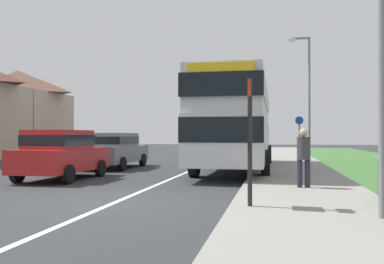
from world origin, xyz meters
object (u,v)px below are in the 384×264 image
(double_decker_bus, at_px, (237,120))
(pedestrian_at_stop, at_px, (304,155))
(parked_car_red, at_px, (61,153))
(cycle_route_sign, at_px, (299,136))
(bus_stop_sign, at_px, (250,133))
(parked_car_grey, at_px, (114,149))
(street_lamp_mid, at_px, (307,90))

(double_decker_bus, xyz_separation_m, pedestrian_at_stop, (2.31, -6.36, -1.17))
(parked_car_red, height_order, cycle_route_sign, cycle_route_sign)
(pedestrian_at_stop, xyz_separation_m, cycle_route_sign, (0.58, 12.27, 0.45))
(double_decker_bus, relative_size, bus_stop_sign, 4.28)
(cycle_route_sign, bearing_deg, parked_car_grey, -146.09)
(parked_car_grey, bearing_deg, parked_car_red, -88.93)
(double_decker_bus, relative_size, pedestrian_at_stop, 6.67)
(double_decker_bus, height_order, bus_stop_sign, double_decker_bus)
(bus_stop_sign, relative_size, street_lamp_mid, 0.38)
(parked_car_red, height_order, pedestrian_at_stop, pedestrian_at_stop)
(parked_car_red, distance_m, parked_car_grey, 4.99)
(parked_car_grey, xyz_separation_m, bus_stop_sign, (6.66, -9.78, 0.66))
(parked_car_red, relative_size, parked_car_grey, 0.86)
(pedestrian_at_stop, height_order, bus_stop_sign, bus_stop_sign)
(parked_car_grey, relative_size, street_lamp_mid, 0.67)
(parked_car_grey, relative_size, pedestrian_at_stop, 2.73)
(pedestrian_at_stop, xyz_separation_m, bus_stop_sign, (-1.22, -3.20, 0.56))
(pedestrian_at_stop, distance_m, cycle_route_sign, 12.29)
(street_lamp_mid, bearing_deg, double_decker_bus, -119.46)
(double_decker_bus, bearing_deg, pedestrian_at_stop, -70.07)
(bus_stop_sign, bearing_deg, parked_car_red, 143.90)
(parked_car_red, relative_size, cycle_route_sign, 1.56)
(parked_car_red, xyz_separation_m, street_lamp_mid, (8.78, 10.62, 3.04))
(parked_car_grey, height_order, pedestrian_at_stop, pedestrian_at_stop)
(cycle_route_sign, bearing_deg, street_lamp_mid, -8.03)
(parked_car_grey, height_order, bus_stop_sign, bus_stop_sign)
(pedestrian_at_stop, bearing_deg, parked_car_red, 168.49)
(parked_car_red, xyz_separation_m, cycle_route_sign, (8.37, 10.68, 0.52))
(bus_stop_sign, bearing_deg, pedestrian_at_stop, 69.19)
(parked_car_grey, bearing_deg, pedestrian_at_stop, -39.85)
(double_decker_bus, height_order, street_lamp_mid, street_lamp_mid)
(parked_car_grey, xyz_separation_m, cycle_route_sign, (8.46, 5.69, 0.55))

